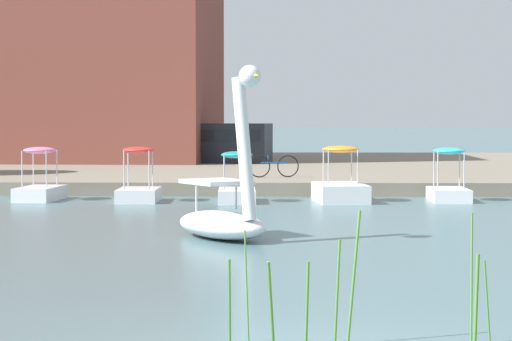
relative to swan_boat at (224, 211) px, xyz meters
name	(u,v)px	position (x,y,z in m)	size (l,w,h in m)	color
shore_bank_far	(284,167)	(1.31, 24.36, -0.34)	(123.61, 27.80, 0.42)	slate
swan_boat	(224,211)	(0.00, 0.00, 0.00)	(2.50, 2.86, 3.36)	white
pedal_boat_cyan	(449,186)	(5.96, 8.94, -0.12)	(1.10, 1.98, 1.54)	white
pedal_boat_orange	(340,187)	(2.82, 8.64, -0.13)	(1.58, 2.48, 1.60)	white
pedal_boat_teal	(237,187)	(-0.13, 8.45, -0.13)	(1.13, 2.05, 1.45)	white
pedal_boat_red	(139,186)	(-2.95, 8.54, -0.10)	(1.16, 1.84, 1.58)	white
pedal_boat_pink	(40,184)	(-5.89, 8.92, -0.09)	(1.19, 2.07, 1.56)	white
bicycle_parked	(274,166)	(0.89, 13.29, 0.25)	(1.69, 0.37, 0.76)	black
parked_van	(217,141)	(-1.75, 24.48, 0.83)	(5.07, 2.78, 1.77)	#1E232D
apartment_block	(21,28)	(-11.70, 28.46, 6.32)	(18.96, 12.21, 12.90)	brown
reed_clump_foreground	(363,299)	(1.90, -9.29, 0.01)	(2.89, 1.22, 1.46)	#4C7F33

